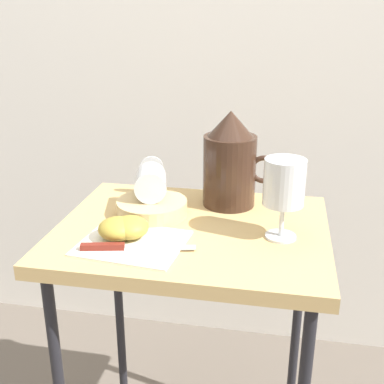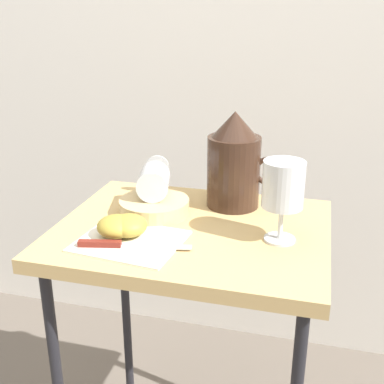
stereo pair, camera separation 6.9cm
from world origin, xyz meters
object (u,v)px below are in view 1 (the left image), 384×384
object	(u,v)px
pitcher	(230,168)
apple_half_right	(129,227)
wine_glass_tipped_near	(151,182)
knife	(121,247)
table	(192,257)
basket_tray	(152,208)
apple_half_left	(118,228)
wine_glass_upright	(284,186)

from	to	relation	value
pitcher	apple_half_right	xyz separation A→B (m)	(-0.18, -0.23, -0.07)
wine_glass_tipped_near	apple_half_right	size ratio (longest dim) A/B	2.10
pitcher	apple_half_right	world-z (taller)	pitcher
knife	table	bearing A→B (deg)	50.05
apple_half_right	basket_tray	bearing A→B (deg)	84.62
basket_tray	pitcher	xyz separation A→B (m)	(0.16, 0.10, 0.07)
pitcher	apple_half_left	xyz separation A→B (m)	(-0.20, -0.24, -0.07)
basket_tray	pitcher	size ratio (longest dim) A/B	0.71
basket_tray	apple_half_left	distance (m)	0.14
wine_glass_upright	apple_half_left	bearing A→B (deg)	-167.10
basket_tray	table	bearing A→B (deg)	-24.42
apple_half_left	apple_half_right	xyz separation A→B (m)	(0.02, 0.01, 0.00)
wine_glass_upright	apple_half_right	bearing A→B (deg)	-167.90
pitcher	knife	bearing A→B (deg)	-122.30
wine_glass_tipped_near	pitcher	bearing A→B (deg)	23.03
basket_tray	pitcher	distance (m)	0.21
apple_half_right	knife	bearing A→B (deg)	-90.89
basket_tray	apple_half_left	xyz separation A→B (m)	(-0.03, -0.14, 0.01)
wine_glass_tipped_near	knife	bearing A→B (deg)	-91.35
basket_tray	knife	xyz separation A→B (m)	(-0.01, -0.18, -0.01)
wine_glass_upright	basket_tray	bearing A→B (deg)	167.65
table	wine_glass_tipped_near	xyz separation A→B (m)	(-0.11, 0.07, 0.15)
wine_glass_tipped_near	table	bearing A→B (deg)	-32.83
wine_glass_upright	apple_half_right	world-z (taller)	wine_glass_upright
pitcher	wine_glass_upright	bearing A→B (deg)	-52.05
pitcher	table	bearing A→B (deg)	-113.62
pitcher	apple_half_left	world-z (taller)	pitcher
table	basket_tray	bearing A→B (deg)	155.58
basket_tray	wine_glass_tipped_near	bearing A→B (deg)	108.11
wine_glass_tipped_near	apple_half_left	bearing A→B (deg)	-99.08
table	wine_glass_upright	bearing A→B (deg)	-5.29
basket_tray	wine_glass_upright	world-z (taller)	wine_glass_upright
knife	wine_glass_tipped_near	bearing A→B (deg)	88.65
basket_tray	apple_half_left	bearing A→B (deg)	-103.86
table	apple_half_right	xyz separation A→B (m)	(-0.11, -0.08, 0.10)
pitcher	wine_glass_upright	world-z (taller)	pitcher
table	pitcher	bearing A→B (deg)	66.38
pitcher	knife	world-z (taller)	pitcher
table	apple_half_left	xyz separation A→B (m)	(-0.14, -0.09, 0.10)
wine_glass_tipped_near	wine_glass_upright	bearing A→B (deg)	-16.46
wine_glass_tipped_near	apple_half_left	xyz separation A→B (m)	(-0.03, -0.16, -0.05)
knife	apple_half_left	bearing A→B (deg)	115.21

